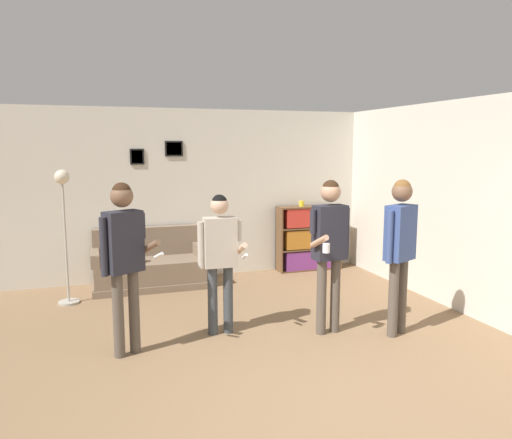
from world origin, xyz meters
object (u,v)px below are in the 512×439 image
person_player_foreground_center (220,250)px  person_spectator_near_bookshelf (400,240)px  bookshelf (309,238)px  person_player_foreground_left (124,250)px  person_watcher_holding_cup (330,240)px  drinking_cup (302,204)px  floor_lamp (64,214)px  couch (149,268)px

person_player_foreground_center → person_spectator_near_bookshelf: size_ratio=0.90×
bookshelf → person_player_foreground_left: person_player_foreground_left is taller
person_watcher_holding_cup → drinking_cup: bearing=72.7°
floor_lamp → person_player_foreground_center: size_ratio=1.14×
person_spectator_near_bookshelf → drinking_cup: size_ratio=18.96×
floor_lamp → person_player_foreground_center: 2.42m
person_player_foreground_center → person_spectator_near_bookshelf: 2.00m
floor_lamp → person_spectator_near_bookshelf: (3.57, -2.37, -0.14)m
bookshelf → person_player_foreground_center: 3.29m
bookshelf → person_watcher_holding_cup: bearing=-110.1°
person_player_foreground_left → person_watcher_holding_cup: person_player_foreground_left is taller
couch → floor_lamp: 1.56m
floor_lamp → person_watcher_holding_cup: floor_lamp is taller
person_watcher_holding_cup → floor_lamp: bearing=143.9°
person_player_foreground_center → drinking_cup: (2.04, 2.42, 0.18)m
bookshelf → person_player_foreground_center: bearing=-132.1°
bookshelf → floor_lamp: (-3.88, -0.70, 0.68)m
couch → bookshelf: 2.76m
floor_lamp → person_spectator_near_bookshelf: 4.29m
couch → person_player_foreground_left: size_ratio=0.94×
couch → person_player_foreground_center: (0.55, -2.22, 0.68)m
person_player_foreground_left → bookshelf: bearing=39.7°
bookshelf → drinking_cup: drinking_cup is taller
floor_lamp → person_player_foreground_left: floor_lamp is taller
person_player_foreground_left → person_player_foreground_center: (1.05, 0.26, -0.13)m
person_watcher_holding_cup → drinking_cup: person_watcher_holding_cup is taller
floor_lamp → drinking_cup: bearing=10.7°
couch → person_spectator_near_bookshelf: (2.44, -2.87, 0.80)m
bookshelf → person_spectator_near_bookshelf: bearing=-95.6°
floor_lamp → person_spectator_near_bookshelf: floor_lamp is taller
bookshelf → drinking_cup: size_ratio=12.13×
person_player_foreground_center → drinking_cup: 3.17m
person_player_foreground_center → drinking_cup: size_ratio=17.15×
couch → person_player_foreground_center: person_player_foreground_center is taller
person_player_foreground_left → person_watcher_holding_cup: size_ratio=1.01×
person_spectator_near_bookshelf → drinking_cup: bearing=87.1°
person_player_foreground_center → person_spectator_near_bookshelf: (1.88, -0.65, 0.12)m
floor_lamp → person_player_foreground_center: (1.69, -1.71, -0.26)m
person_player_foreground_left → person_player_foreground_center: person_player_foreground_left is taller
floor_lamp → person_spectator_near_bookshelf: size_ratio=1.03×
bookshelf → person_spectator_near_bookshelf: 3.13m
couch → drinking_cup: bearing=4.4°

